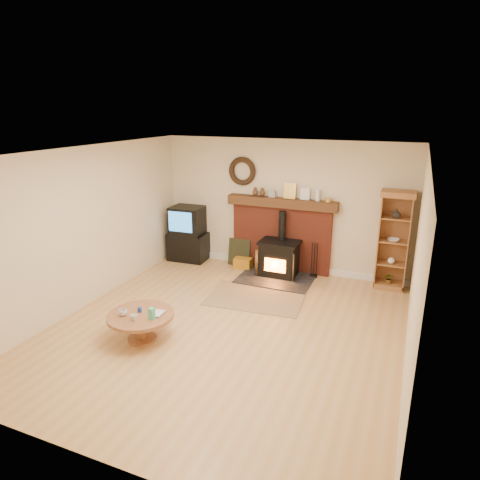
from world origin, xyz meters
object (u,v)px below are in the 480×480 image
at_px(tv_unit, 188,235).
at_px(curio_cabinet, 394,240).
at_px(coffee_table, 141,319).
at_px(wood_stove, 279,260).

xyz_separation_m(tv_unit, curio_cabinet, (4.14, 0.08, 0.34)).
xyz_separation_m(tv_unit, coffee_table, (1.02, -3.22, -0.23)).
xyz_separation_m(wood_stove, coffee_table, (-1.07, -3.02, -0.02)).
distance_m(tv_unit, curio_cabinet, 4.15).
height_order(tv_unit, coffee_table, tv_unit).
bearing_deg(wood_stove, tv_unit, 174.66).
bearing_deg(curio_cabinet, wood_stove, -172.17).
bearing_deg(coffee_table, wood_stove, 70.40).
distance_m(curio_cabinet, coffee_table, 4.57).
relative_size(curio_cabinet, coffee_table, 1.92).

